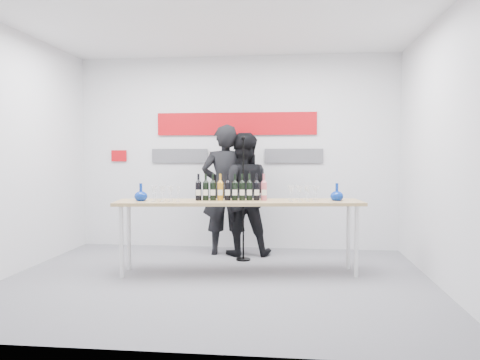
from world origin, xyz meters
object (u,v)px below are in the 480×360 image
(tasting_table, at_px, (239,206))
(presenter_right, at_px, (242,194))
(presenter_left, at_px, (225,190))
(mic_stand, at_px, (243,223))

(tasting_table, xyz_separation_m, presenter_right, (-0.08, 1.09, 0.06))
(tasting_table, bearing_deg, presenter_left, 99.74)
(tasting_table, height_order, mic_stand, mic_stand)
(presenter_right, height_order, mic_stand, presenter_right)
(presenter_left, relative_size, presenter_right, 1.07)
(presenter_left, relative_size, mic_stand, 1.10)
(mic_stand, bearing_deg, tasting_table, -99.31)
(presenter_left, xyz_separation_m, mic_stand, (0.30, -0.37, -0.43))
(presenter_left, distance_m, presenter_right, 0.26)
(presenter_right, xyz_separation_m, mic_stand, (0.05, -0.37, -0.37))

